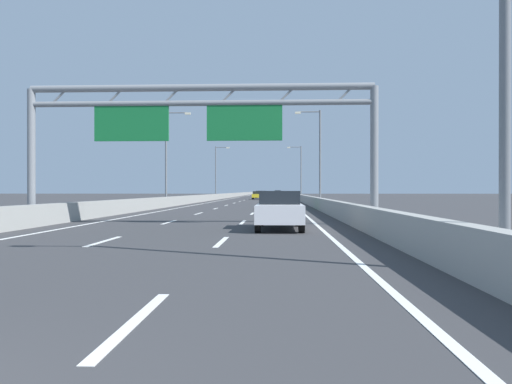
% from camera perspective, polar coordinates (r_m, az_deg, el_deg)
% --- Properties ---
extents(ground_plane, '(260.00, 260.00, 0.00)m').
position_cam_1_polar(ground_plane, '(102.33, 0.56, -0.68)').
color(ground_plane, '#38383A').
extents(lane_dash_left_1, '(0.16, 3.00, 0.01)m').
position_cam_1_polar(lane_dash_left_1, '(15.76, -17.21, -5.48)').
color(lane_dash_left_1, white).
rests_on(lane_dash_left_1, ground_plane).
extents(lane_dash_left_2, '(0.16, 3.00, 0.01)m').
position_cam_1_polar(lane_dash_left_2, '(24.39, -10.04, -3.47)').
color(lane_dash_left_2, white).
rests_on(lane_dash_left_2, ground_plane).
extents(lane_dash_left_3, '(0.16, 3.00, 0.01)m').
position_cam_1_polar(lane_dash_left_3, '(33.22, -6.66, -2.49)').
color(lane_dash_left_3, white).
rests_on(lane_dash_left_3, ground_plane).
extents(lane_dash_left_4, '(0.16, 3.00, 0.01)m').
position_cam_1_polar(lane_dash_left_4, '(42.12, -4.71, -1.92)').
color(lane_dash_left_4, white).
rests_on(lane_dash_left_4, ground_plane).
extents(lane_dash_left_5, '(0.16, 3.00, 0.01)m').
position_cam_1_polar(lane_dash_left_5, '(51.06, -3.43, -1.55)').
color(lane_dash_left_5, white).
rests_on(lane_dash_left_5, ground_plane).
extents(lane_dash_left_6, '(0.16, 3.00, 0.01)m').
position_cam_1_polar(lane_dash_left_6, '(60.01, -2.54, -1.29)').
color(lane_dash_left_6, white).
rests_on(lane_dash_left_6, ground_plane).
extents(lane_dash_left_7, '(0.16, 3.00, 0.01)m').
position_cam_1_polar(lane_dash_left_7, '(68.98, -1.88, -1.10)').
color(lane_dash_left_7, white).
rests_on(lane_dash_left_7, ground_plane).
extents(lane_dash_left_8, '(0.16, 3.00, 0.01)m').
position_cam_1_polar(lane_dash_left_8, '(77.95, -1.37, -0.95)').
color(lane_dash_left_8, white).
rests_on(lane_dash_left_8, ground_plane).
extents(lane_dash_left_9, '(0.16, 3.00, 0.01)m').
position_cam_1_polar(lane_dash_left_9, '(86.93, -0.97, -0.83)').
color(lane_dash_left_9, white).
rests_on(lane_dash_left_9, ground_plane).
extents(lane_dash_left_10, '(0.16, 3.00, 0.01)m').
position_cam_1_polar(lane_dash_left_10, '(95.92, -0.64, -0.74)').
color(lane_dash_left_10, white).
rests_on(lane_dash_left_10, ground_plane).
extents(lane_dash_left_11, '(0.16, 3.00, 0.01)m').
position_cam_1_polar(lane_dash_left_11, '(104.90, -0.37, -0.66)').
color(lane_dash_left_11, white).
rests_on(lane_dash_left_11, ground_plane).
extents(lane_dash_left_12, '(0.16, 3.00, 0.01)m').
position_cam_1_polar(lane_dash_left_12, '(113.89, -0.14, -0.59)').
color(lane_dash_left_12, white).
rests_on(lane_dash_left_12, ground_plane).
extents(lane_dash_left_13, '(0.16, 3.00, 0.01)m').
position_cam_1_polar(lane_dash_left_13, '(122.88, 0.05, -0.53)').
color(lane_dash_left_13, white).
rests_on(lane_dash_left_13, ground_plane).
extents(lane_dash_left_14, '(0.16, 3.00, 0.01)m').
position_cam_1_polar(lane_dash_left_14, '(131.87, 0.22, -0.48)').
color(lane_dash_left_14, white).
rests_on(lane_dash_left_14, ground_plane).
extents(lane_dash_left_15, '(0.16, 3.00, 0.01)m').
position_cam_1_polar(lane_dash_left_15, '(140.87, 0.37, -0.44)').
color(lane_dash_left_15, white).
rests_on(lane_dash_left_15, ground_plane).
extents(lane_dash_left_16, '(0.16, 3.00, 0.01)m').
position_cam_1_polar(lane_dash_left_16, '(149.86, 0.50, -0.40)').
color(lane_dash_left_16, white).
rests_on(lane_dash_left_16, ground_plane).
extents(lane_dash_left_17, '(0.16, 3.00, 0.01)m').
position_cam_1_polar(lane_dash_left_17, '(158.85, 0.61, -0.37)').
color(lane_dash_left_17, white).
rests_on(lane_dash_left_17, ground_plane).
extents(lane_dash_right_0, '(0.16, 3.00, 0.01)m').
position_cam_1_polar(lane_dash_right_0, '(6.20, -13.88, -14.33)').
color(lane_dash_right_0, white).
rests_on(lane_dash_right_0, ground_plane).
extents(lane_dash_right_1, '(0.16, 3.00, 0.01)m').
position_cam_1_polar(lane_dash_right_1, '(14.94, -4.03, -5.78)').
color(lane_dash_right_1, white).
rests_on(lane_dash_right_1, ground_plane).
extents(lane_dash_right_2, '(0.16, 3.00, 0.01)m').
position_cam_1_polar(lane_dash_right_2, '(23.87, -1.56, -3.54)').
color(lane_dash_right_2, white).
rests_on(lane_dash_right_2, ground_plane).
extents(lane_dash_right_3, '(0.16, 3.00, 0.01)m').
position_cam_1_polar(lane_dash_right_3, '(32.84, -0.44, -2.52)').
color(lane_dash_right_3, white).
rests_on(lane_dash_right_3, ground_plane).
extents(lane_dash_right_4, '(0.16, 3.00, 0.01)m').
position_cam_1_polar(lane_dash_right_4, '(41.82, 0.20, -1.94)').
color(lane_dash_right_4, white).
rests_on(lane_dash_right_4, ground_plane).
extents(lane_dash_right_5, '(0.16, 3.00, 0.01)m').
position_cam_1_polar(lane_dash_right_5, '(50.81, 0.61, -1.56)').
color(lane_dash_right_5, white).
rests_on(lane_dash_right_5, ground_plane).
extents(lane_dash_right_6, '(0.16, 3.00, 0.01)m').
position_cam_1_polar(lane_dash_right_6, '(59.80, 0.90, -1.30)').
color(lane_dash_right_6, white).
rests_on(lane_dash_right_6, ground_plane).
extents(lane_dash_right_7, '(0.16, 3.00, 0.01)m').
position_cam_1_polar(lane_dash_right_7, '(68.80, 1.11, -1.10)').
color(lane_dash_right_7, white).
rests_on(lane_dash_right_7, ground_plane).
extents(lane_dash_right_8, '(0.16, 3.00, 0.01)m').
position_cam_1_polar(lane_dash_right_8, '(77.79, 1.27, -0.95)').
color(lane_dash_right_8, white).
rests_on(lane_dash_right_8, ground_plane).
extents(lane_dash_right_9, '(0.16, 3.00, 0.01)m').
position_cam_1_polar(lane_dash_right_9, '(86.79, 1.40, -0.83)').
color(lane_dash_right_9, white).
rests_on(lane_dash_right_9, ground_plane).
extents(lane_dash_right_10, '(0.16, 3.00, 0.01)m').
position_cam_1_polar(lane_dash_right_10, '(95.79, 1.51, -0.74)').
color(lane_dash_right_10, white).
rests_on(lane_dash_right_10, ground_plane).
extents(lane_dash_right_11, '(0.16, 3.00, 0.01)m').
position_cam_1_polar(lane_dash_right_11, '(104.78, 1.59, -0.66)').
color(lane_dash_right_11, white).
rests_on(lane_dash_right_11, ground_plane).
extents(lane_dash_right_12, '(0.16, 3.00, 0.01)m').
position_cam_1_polar(lane_dash_right_12, '(113.78, 1.67, -0.59)').
color(lane_dash_right_12, white).
rests_on(lane_dash_right_12, ground_plane).
extents(lane_dash_right_13, '(0.16, 3.00, 0.01)m').
position_cam_1_polar(lane_dash_right_13, '(122.78, 1.73, -0.53)').
color(lane_dash_right_13, white).
rests_on(lane_dash_right_13, ground_plane).
extents(lane_dash_right_14, '(0.16, 3.00, 0.01)m').
position_cam_1_polar(lane_dash_right_14, '(131.78, 1.78, -0.48)').
color(lane_dash_right_14, white).
rests_on(lane_dash_right_14, ground_plane).
extents(lane_dash_right_15, '(0.16, 3.00, 0.01)m').
position_cam_1_polar(lane_dash_right_15, '(140.78, 1.83, -0.44)').
color(lane_dash_right_15, white).
rests_on(lane_dash_right_15, ground_plane).
extents(lane_dash_right_16, '(0.16, 3.00, 0.01)m').
position_cam_1_polar(lane_dash_right_16, '(149.78, 1.87, -0.40)').
color(lane_dash_right_16, white).
rests_on(lane_dash_right_16, ground_plane).
extents(lane_dash_right_17, '(0.16, 3.00, 0.01)m').
position_cam_1_polar(lane_dash_right_17, '(158.78, 1.91, -0.37)').
color(lane_dash_right_17, white).
rests_on(lane_dash_right_17, ground_plane).
extents(edge_line_left, '(0.16, 176.00, 0.01)m').
position_cam_1_polar(edge_line_left, '(90.69, -3.01, -0.79)').
color(edge_line_left, white).
rests_on(edge_line_left, ground_plane).
extents(edge_line_right, '(0.16, 176.00, 0.01)m').
position_cam_1_polar(edge_line_right, '(90.29, 3.64, -0.80)').
color(edge_line_right, white).
rests_on(edge_line_right, ground_plane).
extents(barrier_left, '(0.45, 220.00, 0.95)m').
position_cam_1_polar(barrier_left, '(112.74, -2.77, -0.36)').
color(barrier_left, '#9E9E99').
rests_on(barrier_left, ground_plane).
extents(barrier_right, '(0.45, 220.00, 0.95)m').
position_cam_1_polar(barrier_right, '(112.32, 4.26, -0.36)').
color(barrier_right, '#9E9E99').
rests_on(barrier_right, ground_plane).
extents(sign_gantry, '(15.95, 0.36, 6.36)m').
position_cam_1_polar(sign_gantry, '(22.60, -6.82, 8.44)').
color(sign_gantry, gray).
rests_on(sign_gantry, ground_plane).
extents(streetlamp_left_mid, '(2.58, 0.28, 9.50)m').
position_cam_1_polar(streetlamp_left_mid, '(50.24, -10.12, 4.57)').
color(streetlamp_left_mid, slate).
rests_on(streetlamp_left_mid, ground_plane).
extents(streetlamp_right_mid, '(2.58, 0.28, 9.50)m').
position_cam_1_polar(streetlamp_right_mid, '(49.19, 7.17, 4.66)').
color(streetlamp_right_mid, slate).
rests_on(streetlamp_right_mid, ground_plane).
extents(streetlamp_left_far, '(2.58, 0.28, 9.50)m').
position_cam_1_polar(streetlamp_left_far, '(89.23, -4.54, 2.66)').
color(streetlamp_left_far, slate).
rests_on(streetlamp_left_far, ground_plane).
extents(streetlamp_right_far, '(2.58, 0.28, 9.50)m').
position_cam_1_polar(streetlamp_right_far, '(88.64, 5.09, 2.67)').
color(streetlamp_right_far, slate).
rests_on(streetlamp_right_far, ground_plane).
extents(black_car, '(1.77, 4.63, 1.48)m').
position_cam_1_polar(black_car, '(98.03, 0.48, -0.28)').
color(black_car, black).
rests_on(black_car, ground_plane).
extents(orange_car, '(1.84, 4.49, 1.48)m').
position_cam_1_polar(orange_car, '(121.86, 0.79, -0.19)').
color(orange_car, orange).
rests_on(orange_car, ground_plane).
extents(silver_car, '(1.81, 4.14, 1.58)m').
position_cam_1_polar(silver_car, '(130.19, 2.53, -0.14)').
color(silver_car, '#A8ADB2').
rests_on(silver_car, ground_plane).
extents(white_car, '(1.82, 4.43, 1.54)m').
position_cam_1_polar(white_car, '(19.82, 2.74, -2.05)').
color(white_car, silver).
rests_on(white_car, ground_plane).
extents(blue_car, '(1.87, 4.63, 1.40)m').
position_cam_1_polar(blue_car, '(117.90, 2.67, -0.21)').
color(blue_car, '#2347AD').
rests_on(blue_car, ground_plane).
extents(green_car, '(1.71, 4.59, 1.40)m').
position_cam_1_polar(green_car, '(40.63, 2.68, -0.99)').
color(green_car, '#1E7A38').
rests_on(green_car, ground_plane).
extents(yellow_car, '(1.84, 4.29, 1.42)m').
position_cam_1_polar(yellow_car, '(85.35, 0.20, -0.36)').
color(yellow_car, yellow).
rests_on(yellow_car, ground_plane).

